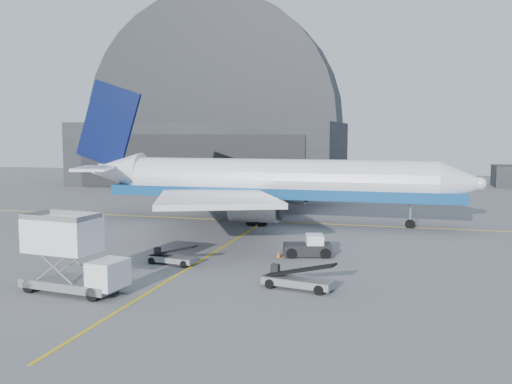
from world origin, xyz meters
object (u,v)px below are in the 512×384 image
(airliner, at_px, (263,181))
(catering_truck, at_px, (71,255))
(pushback_tug, at_px, (309,248))
(belt_loader_a, at_px, (171,258))
(belt_loader_b, at_px, (298,280))

(airliner, distance_m, catering_truck, 31.34)
(airliner, bearing_deg, pushback_tug, -63.64)
(pushback_tug, bearing_deg, catering_truck, -146.38)
(belt_loader_a, bearing_deg, airliner, 93.33)
(catering_truck, relative_size, belt_loader_a, 1.69)
(catering_truck, xyz_separation_m, belt_loader_a, (3.00, 8.87, -1.91))
(belt_loader_b, bearing_deg, pushback_tug, 107.10)
(belt_loader_a, bearing_deg, catering_truck, -100.94)
(pushback_tug, distance_m, belt_loader_a, 11.33)
(belt_loader_a, relative_size, belt_loader_b, 0.83)
(airliner, bearing_deg, belt_loader_b, -70.98)
(catering_truck, distance_m, belt_loader_b, 14.62)
(airliner, distance_m, belt_loader_b, 28.18)
(pushback_tug, relative_size, belt_loader_b, 0.85)
(catering_truck, bearing_deg, airliner, 88.29)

